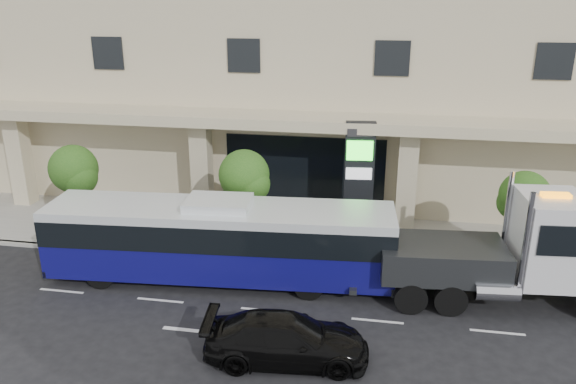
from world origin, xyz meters
The scene contains 11 objects.
ground centered at (0.00, 0.00, 0.00)m, with size 120.00×120.00×0.00m, color black.
sidewalk centered at (0.00, 5.00, 0.07)m, with size 120.00×6.00×0.15m, color gray.
curb centered at (0.00, 2.00, 0.07)m, with size 120.00×0.30×0.15m, color gray.
convention_center centered at (0.00, 15.42, 9.97)m, with size 60.00×17.60×20.00m.
tree_left centered at (-9.97, 3.59, 3.11)m, with size 2.27×2.20×4.22m.
tree_mid centered at (-1.97, 3.59, 3.26)m, with size 2.28×2.20×4.38m.
tree_right centered at (9.53, 3.59, 3.04)m, with size 2.10×2.00×4.04m.
city_bus centered at (-2.23, 0.53, 1.74)m, with size 13.62×3.80×3.41m.
tow_truck centered at (8.89, 0.71, 1.93)m, with size 10.35×3.26×4.70m.
black_sedan centered at (1.26, -4.19, 0.74)m, with size 2.06×5.07×1.47m, color black.
signage_pylon centered at (2.82, 5.68, 2.87)m, with size 1.37×0.62×5.34m.
Camera 1 is at (3.89, -18.73, 10.71)m, focal length 35.00 mm.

